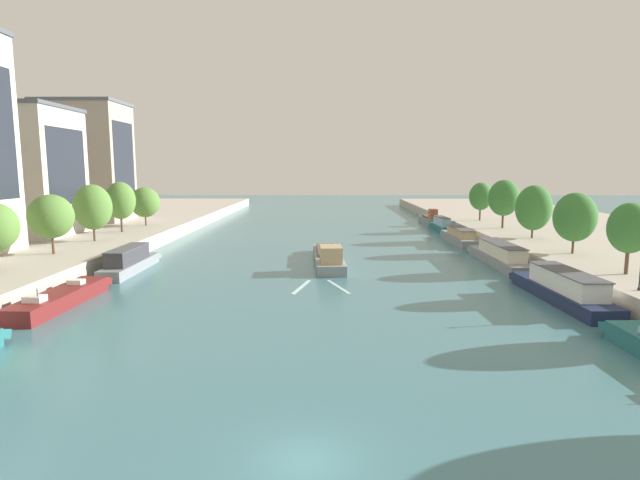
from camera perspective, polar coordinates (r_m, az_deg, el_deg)
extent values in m
plane|color=#42757F|center=(21.81, -1.75, -23.60)|extent=(400.00, 400.00, 0.00)
cube|color=#B7AD9E|center=(85.53, -28.95, 0.05)|extent=(36.00, 170.00, 2.04)
cube|color=#B7AD9E|center=(84.69, 29.47, -0.06)|extent=(36.00, 170.00, 2.04)
cube|color=gray|center=(61.85, 0.90, -2.09)|extent=(4.04, 16.90, 1.08)
cube|color=gray|center=(70.43, 0.50, -0.75)|extent=(3.05, 1.39, 0.90)
cube|color=gray|center=(61.75, 0.90, -1.57)|extent=(4.10, 16.91, 0.06)
cube|color=tan|center=(55.99, 1.22, -1.61)|extent=(2.53, 3.47, 1.81)
cube|color=black|center=(57.61, 1.12, -1.06)|extent=(1.89, 0.13, 0.51)
cube|color=brown|center=(63.37, 0.81, -1.13)|extent=(2.92, 8.83, 0.36)
cylinder|color=#232328|center=(56.74, 1.66, -1.84)|extent=(0.07, 0.07, 1.10)
cube|color=silver|center=(49.65, 2.05, -5.25)|extent=(2.30, 5.79, 0.03)
cube|color=silver|center=(49.51, -2.13, -5.29)|extent=(1.69, 5.93, 0.03)
cube|color=maroon|center=(47.78, -27.15, -5.93)|extent=(2.99, 12.15, 1.25)
cube|color=maroon|center=(53.22, -23.75, -4.22)|extent=(2.48, 1.34, 0.99)
cube|color=maroon|center=(47.64, -27.20, -5.17)|extent=(3.04, 12.15, 0.06)
cube|color=white|center=(49.84, -25.70, -4.25)|extent=(1.32, 0.94, 0.40)
cube|color=white|center=(44.77, -29.38, -5.76)|extent=(1.45, 1.15, 0.48)
cylinder|color=#232328|center=(44.30, -29.14, -5.47)|extent=(0.07, 0.07, 1.10)
cube|color=gray|center=(60.65, -20.51, -2.81)|extent=(2.54, 12.27, 1.09)
cube|color=gray|center=(66.60, -18.50, -1.68)|extent=(2.38, 1.24, 0.91)
cube|color=gray|center=(60.55, -20.54, -2.28)|extent=(2.59, 12.27, 0.06)
cube|color=#38383D|center=(59.85, -20.79, -1.60)|extent=(2.08, 7.85, 1.59)
cube|color=#4C4C51|center=(59.72, -20.83, -0.81)|extent=(2.23, 8.09, 0.08)
cylinder|color=#232328|center=(56.96, -21.56, -2.36)|extent=(0.07, 0.07, 1.10)
cube|color=#23666B|center=(40.68, 30.50, -8.36)|extent=(2.19, 1.29, 0.97)
cube|color=#1E284C|center=(48.92, 25.47, -5.60)|extent=(3.45, 14.48, 1.11)
cube|color=#1E284C|center=(55.54, 21.97, -3.72)|extent=(2.78, 1.34, 0.92)
cube|color=#1E284C|center=(48.79, 25.51, -4.93)|extent=(3.51, 14.48, 0.06)
cube|color=white|center=(48.00, 25.96, -4.16)|extent=(2.73, 9.29, 1.57)
cube|color=#4C4C51|center=(47.84, 26.02, -3.19)|extent=(2.91, 9.57, 0.08)
cylinder|color=#232328|center=(45.19, 28.52, -5.36)|extent=(0.07, 0.07, 1.10)
cube|color=gray|center=(64.44, 19.42, -2.13)|extent=(2.86, 15.77, 1.10)
cube|color=gray|center=(72.13, 17.31, -0.90)|extent=(2.62, 1.25, 0.92)
cube|color=gray|center=(64.34, 19.45, -1.62)|extent=(2.92, 15.77, 0.06)
cube|color=beige|center=(63.49, 19.71, -1.06)|extent=(2.33, 10.10, 1.48)
cube|color=#4C4C51|center=(63.37, 19.74, -0.36)|extent=(2.49, 10.40, 0.08)
cylinder|color=#232328|center=(60.01, 21.30, -1.83)|extent=(0.07, 0.07, 1.10)
cube|color=gray|center=(80.52, 15.30, 0.05)|extent=(2.53, 13.59, 1.25)
cube|color=gray|center=(87.38, 14.17, 0.79)|extent=(2.34, 1.27, 0.99)
cube|color=gray|center=(80.43, 15.32, 0.52)|extent=(2.58, 13.59, 0.06)
cube|color=tan|center=(79.71, 15.45, 0.88)|extent=(2.06, 8.70, 1.14)
cube|color=#4C4C51|center=(79.64, 15.47, 1.32)|extent=(2.21, 8.96, 0.08)
cylinder|color=#232328|center=(76.55, 16.34, 0.54)|extent=(0.07, 0.07, 1.10)
cube|color=#23666B|center=(95.74, 13.42, 1.31)|extent=(2.15, 10.05, 1.10)
cube|color=#23666B|center=(100.89, 12.68, 1.73)|extent=(1.81, 1.28, 0.92)
cube|color=#23666B|center=(95.68, 13.43, 1.66)|extent=(2.19, 10.06, 0.06)
cube|color=#9EBCD6|center=(95.12, 13.52, 2.07)|extent=(1.71, 6.44, 1.43)
cube|color=#4C4C51|center=(95.04, 13.53, 2.52)|extent=(1.83, 6.64, 0.08)
cylinder|color=#232328|center=(92.80, 14.06, 1.80)|extent=(0.07, 0.07, 1.10)
cube|color=gray|center=(107.07, 12.12, 2.09)|extent=(2.31, 9.77, 1.26)
cube|color=gray|center=(112.10, 11.51, 2.43)|extent=(1.90, 1.33, 1.00)
cube|color=gray|center=(107.01, 12.13, 2.44)|extent=(2.35, 9.77, 0.06)
cube|color=#9E5133|center=(103.72, 12.57, 2.85)|extent=(1.54, 1.99, 2.09)
cube|color=black|center=(104.64, 12.45, 3.07)|extent=(1.18, 0.07, 0.59)
cube|color=brown|center=(107.93, 12.02, 2.60)|extent=(1.71, 5.10, 0.36)
cylinder|color=#232328|center=(104.21, 12.67, 2.60)|extent=(0.07, 0.07, 1.10)
cylinder|color=brown|center=(63.26, -27.79, -0.12)|extent=(0.29, 0.29, 2.85)
ellipsoid|color=#568438|center=(62.97, -27.96, 2.36)|extent=(4.77, 4.77, 4.82)
cylinder|color=brown|center=(72.11, -24.03, 1.00)|extent=(0.28, 0.28, 2.82)
ellipsoid|color=#568438|center=(71.84, -24.16, 3.39)|extent=(4.80, 4.80, 5.85)
cylinder|color=brown|center=(80.86, -21.38, 1.96)|extent=(0.33, 0.33, 3.17)
ellipsoid|color=#568438|center=(80.62, -21.50, 4.15)|extent=(4.33, 4.33, 5.50)
cylinder|color=brown|center=(88.52, -18.98, 2.35)|extent=(0.25, 0.25, 2.53)
ellipsoid|color=#568438|center=(88.31, -19.06, 4.03)|extent=(4.79, 4.79, 4.89)
cylinder|color=brown|center=(52.94, 31.21, -1.75)|extent=(0.32, 0.32, 2.92)
ellipsoid|color=#387533|center=(52.61, 31.42, 1.15)|extent=(3.66, 3.66, 4.51)
cylinder|color=brown|center=(62.93, 26.54, -0.20)|extent=(0.26, 0.26, 2.57)
ellipsoid|color=#387533|center=(62.63, 26.70, 2.31)|extent=(4.55, 4.55, 5.41)
cylinder|color=brown|center=(74.44, 22.73, 1.13)|extent=(0.26, 0.26, 2.45)
ellipsoid|color=#387533|center=(74.18, 22.85, 3.35)|extent=(4.72, 4.72, 6.06)
cylinder|color=brown|center=(85.23, 19.83, 2.34)|extent=(0.34, 0.34, 3.23)
ellipsoid|color=#387533|center=(85.00, 19.93, 4.46)|extent=(4.78, 4.78, 5.64)
cylinder|color=brown|center=(96.43, 17.52, 2.99)|extent=(0.30, 0.30, 3.01)
ellipsoid|color=#387533|center=(96.24, 17.59, 4.69)|extent=(4.08, 4.08, 4.95)
cylinder|color=black|center=(46.70, 32.17, -4.69)|extent=(0.22, 0.22, 0.20)
cube|color=#BCB2A8|center=(82.73, -30.66, 6.49)|extent=(13.51, 12.64, 17.48)
cube|color=#4C515B|center=(83.14, -31.11, 12.68)|extent=(13.91, 13.02, 0.50)
cube|color=#232833|center=(79.42, -26.50, 7.38)|extent=(0.04, 10.11, 10.49)
cube|color=#A89989|center=(100.50, -24.72, 7.83)|extent=(13.50, 10.99, 20.55)
cube|color=#565B66|center=(101.14, -25.08, 13.79)|extent=(13.90, 11.32, 0.50)
cube|color=#232833|center=(97.82, -21.14, 8.64)|extent=(0.04, 8.79, 12.33)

